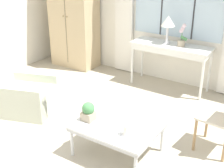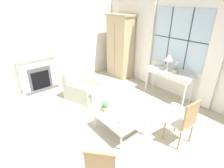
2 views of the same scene
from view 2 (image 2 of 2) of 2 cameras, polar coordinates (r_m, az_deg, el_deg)
ground_plane at (r=4.15m, az=-6.16°, el=-15.29°), size 14.00×14.00×0.00m
wall_back_windowed at (r=5.52m, az=20.56°, el=10.50°), size 7.20×0.14×2.80m
wall_left at (r=6.26m, az=-17.96°, el=12.51°), size 0.06×7.20×2.80m
fireplace at (r=6.14m, az=-22.96°, el=3.97°), size 0.34×1.25×1.93m
armoire at (r=6.65m, az=2.66°, el=12.14°), size 1.04×0.58×2.27m
console_table at (r=5.44m, az=18.18°, el=3.01°), size 1.41×0.48×0.81m
table_lamp at (r=5.34m, az=18.06°, el=7.99°), size 0.24×0.24×0.49m
potted_orchid at (r=5.28m, az=20.16°, el=4.82°), size 0.16×0.13×0.39m
armchair_upholstered at (r=5.37m, az=-9.57°, el=-1.73°), size 1.12×1.06×0.81m
side_chair_wooden at (r=3.78m, az=22.63°, el=-10.92°), size 0.48×0.48×1.03m
coffee_table at (r=3.92m, az=2.40°, el=-10.81°), size 0.99×0.79×0.42m
potted_plant_small at (r=3.99m, az=-2.19°, el=-7.19°), size 0.16×0.16×0.24m
pillar_candle at (r=3.65m, az=2.93°, el=-11.94°), size 0.12×0.12×0.14m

